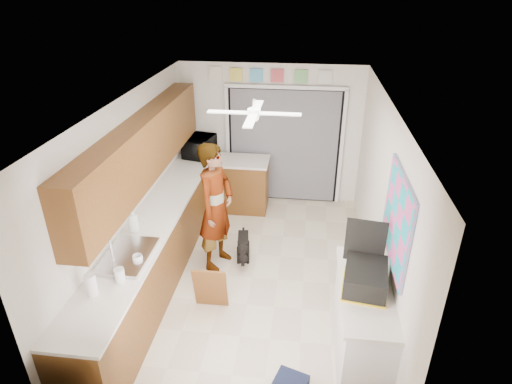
{
  "coord_description": "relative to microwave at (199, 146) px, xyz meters",
  "views": [
    {
      "loc": [
        0.65,
        -4.78,
        3.8
      ],
      "look_at": [
        0.0,
        0.4,
        1.15
      ],
      "focal_mm": 30.0,
      "sensor_mm": 36.0,
      "label": 1
    }
  ],
  "objects": [
    {
      "name": "floor",
      "position": [
        1.22,
        -2.12,
        -1.11
      ],
      "size": [
        5.0,
        5.0,
        0.0
      ],
      "primitive_type": "plane",
      "color": "beige",
      "rests_on": "ground"
    },
    {
      "name": "ceiling",
      "position": [
        1.22,
        -2.12,
        1.39
      ],
      "size": [
        5.0,
        5.0,
        0.0
      ],
      "primitive_type": "plane",
      "rotation": [
        3.14,
        0.0,
        0.0
      ],
      "color": "white",
      "rests_on": "ground"
    },
    {
      "name": "wall_back",
      "position": [
        1.22,
        0.38,
        0.14
      ],
      "size": [
        3.2,
        0.0,
        3.2
      ],
      "primitive_type": "plane",
      "rotation": [
        1.57,
        0.0,
        0.0
      ],
      "color": "white",
      "rests_on": "ground"
    },
    {
      "name": "wall_front",
      "position": [
        1.22,
        -4.62,
        0.14
      ],
      "size": [
        3.2,
        0.0,
        3.2
      ],
      "primitive_type": "plane",
      "rotation": [
        -1.57,
        0.0,
        0.0
      ],
      "color": "white",
      "rests_on": "ground"
    },
    {
      "name": "wall_left",
      "position": [
        -0.38,
        -2.12,
        0.14
      ],
      "size": [
        0.0,
        5.0,
        5.0
      ],
      "primitive_type": "plane",
      "rotation": [
        1.57,
        0.0,
        1.57
      ],
      "color": "white",
      "rests_on": "ground"
    },
    {
      "name": "wall_right",
      "position": [
        2.82,
        -2.12,
        0.14
      ],
      "size": [
        0.0,
        5.0,
        5.0
      ],
      "primitive_type": "plane",
      "rotation": [
        1.57,
        0.0,
        -1.57
      ],
      "color": "white",
      "rests_on": "ground"
    },
    {
      "name": "left_base_cabinets",
      "position": [
        -0.08,
        -2.12,
        -0.66
      ],
      "size": [
        0.6,
        4.8,
        0.9
      ],
      "primitive_type": "cube",
      "color": "brown",
      "rests_on": "floor"
    },
    {
      "name": "left_countertop",
      "position": [
        -0.07,
        -2.12,
        -0.19
      ],
      "size": [
        0.62,
        4.8,
        0.04
      ],
      "primitive_type": "cube",
      "color": "white",
      "rests_on": "left_base_cabinets"
    },
    {
      "name": "upper_cabinets",
      "position": [
        -0.22,
        -1.92,
        0.69
      ],
      "size": [
        0.32,
        4.0,
        0.8
      ],
      "primitive_type": "cube",
      "color": "brown",
      "rests_on": "wall_left"
    },
    {
      "name": "sink_basin",
      "position": [
        -0.07,
        -3.12,
        -0.15
      ],
      "size": [
        0.5,
        0.76,
        0.06
      ],
      "primitive_type": "cube",
      "color": "silver",
      "rests_on": "left_countertop"
    },
    {
      "name": "faucet",
      "position": [
        -0.26,
        -3.12,
        -0.06
      ],
      "size": [
        0.03,
        0.03,
        0.22
      ],
      "primitive_type": "cylinder",
      "color": "silver",
      "rests_on": "left_countertop"
    },
    {
      "name": "peninsula_base",
      "position": [
        0.72,
        -0.12,
        -0.66
      ],
      "size": [
        1.0,
        0.6,
        0.9
      ],
      "primitive_type": "cube",
      "color": "brown",
      "rests_on": "floor"
    },
    {
      "name": "peninsula_top",
      "position": [
        0.72,
        -0.12,
        -0.19
      ],
      "size": [
        1.04,
        0.64,
        0.04
      ],
      "primitive_type": "cube",
      "color": "white",
      "rests_on": "peninsula_base"
    },
    {
      "name": "back_opening_recess",
      "position": [
        1.47,
        0.35,
        -0.06
      ],
      "size": [
        2.0,
        0.06,
        2.1
      ],
      "primitive_type": "cube",
      "color": "black",
      "rests_on": "wall_back"
    },
    {
      "name": "curtain_panel",
      "position": [
        1.47,
        0.31,
        -0.06
      ],
      "size": [
        1.9,
        0.03,
        2.05
      ],
      "primitive_type": "cube",
      "color": "gray",
      "rests_on": "wall_back"
    },
    {
      "name": "door_trim_left",
      "position": [
        0.45,
        0.32,
        -0.06
      ],
      "size": [
        0.06,
        0.04,
        2.1
      ],
      "primitive_type": "cube",
      "color": "white",
      "rests_on": "wall_back"
    },
    {
      "name": "door_trim_right",
      "position": [
        2.49,
        0.32,
        -0.06
      ],
      "size": [
        0.06,
        0.04,
        2.1
      ],
      "primitive_type": "cube",
      "color": "white",
      "rests_on": "wall_back"
    },
    {
      "name": "door_trim_head",
      "position": [
        1.47,
        0.32,
        1.01
      ],
      "size": [
        2.1,
        0.04,
        0.06
      ],
      "primitive_type": "cube",
      "color": "white",
      "rests_on": "wall_back"
    },
    {
      "name": "header_frame_0",
      "position": [
        0.62,
        0.35,
        1.19
      ],
      "size": [
        0.22,
        0.02,
        0.22
      ],
      "primitive_type": "cube",
      "color": "#E4DC4C",
      "rests_on": "wall_back"
    },
    {
      "name": "header_frame_1",
      "position": [
        0.97,
        0.35,
        1.19
      ],
      "size": [
        0.22,
        0.02,
        0.22
      ],
      "primitive_type": "cube",
      "color": "#52AFDB",
      "rests_on": "wall_back"
    },
    {
      "name": "header_frame_2",
      "position": [
        1.32,
        0.35,
        1.19
      ],
      "size": [
        0.22,
        0.02,
        0.22
      ],
      "primitive_type": "cube",
      "color": "#C94B54",
      "rests_on": "wall_back"
    },
    {
      "name": "header_frame_3",
      "position": [
        1.72,
        0.35,
        1.19
      ],
      "size": [
        0.22,
        0.02,
        0.22
      ],
      "primitive_type": "cube",
      "color": "#6EBA6A",
      "rests_on": "wall_back"
    },
    {
      "name": "header_frame_4",
      "position": [
        2.12,
        0.35,
        1.19
      ],
      "size": [
        0.22,
        0.02,
        0.22
      ],
      "primitive_type": "cube",
      "color": "silver",
      "rests_on": "wall_back"
    },
    {
      "name": "route66_sign",
      "position": [
        0.27,
        0.35,
        1.19
      ],
      "size": [
        0.22,
        0.02,
        0.26
      ],
      "primitive_type": "cube",
      "color": "silver",
      "rests_on": "wall_back"
    },
    {
      "name": "right_counter_base",
      "position": [
        2.57,
        -3.32,
        -0.66
      ],
      "size": [
        0.5,
        1.4,
        0.9
      ],
      "primitive_type": "cube",
      "color": "white",
      "rests_on": "floor"
    },
    {
      "name": "right_counter_top",
      "position": [
        2.56,
        -3.32,
        -0.19
      ],
      "size": [
        0.54,
        1.44,
        0.04
      ],
      "primitive_type": "cube",
      "color": "white",
      "rests_on": "right_counter_base"
    },
    {
      "name": "abstract_painting",
      "position": [
        2.8,
        -3.12,
        0.54
      ],
      "size": [
        0.03,
        1.15,
        0.95
      ],
      "primitive_type": "cube",
      "color": "#E0529F",
      "rests_on": "wall_right"
    },
    {
      "name": "ceiling_fan",
      "position": [
        1.22,
        -1.92,
        1.21
      ],
      "size": [
        1.14,
        1.14,
        0.24
      ],
      "primitive_type": "cube",
      "color": "white",
      "rests_on": "ceiling"
    },
    {
      "name": "microwave",
      "position": [
        0.0,
        0.0,
        0.0
      ],
      "size": [
        0.54,
        0.69,
        0.34
      ],
      "primitive_type": "imported",
      "rotation": [
        0.0,
        0.0,
        1.36
      ],
      "color": "black",
      "rests_on": "left_countertop"
    },
    {
      "name": "soap_bottle",
      "position": [
        -0.2,
        -2.58,
        0.0
      ],
      "size": [
        0.13,
        0.13,
        0.34
      ],
      "primitive_type": "imported",
      "rotation": [
        0.0,
        0.0,
        -0.0
      ],
      "color": "silver",
      "rests_on": "left_countertop"
    },
    {
      "name": "cup",
      "position": [
        0.07,
        -3.19,
        -0.12
      ],
      "size": [
        0.14,
        0.14,
        0.09
      ],
      "primitive_type": "imported",
      "rotation": [
        0.0,
        0.0,
        0.21
      ],
      "color": "white",
      "rests_on": "left_countertop"
    },
    {
      "name": "jar_a",
      "position": [
        0.01,
        -3.53,
        -0.09
      ],
      "size": [
        0.14,
        0.14,
        0.15
      ],
      "primitive_type": "cylinder",
      "rotation": [
        0.0,
        0.0,
        0.31
      ],
      "color": "silver",
      "rests_on": "left_countertop"
    },
    {
      "name": "paper_towel_roll",
      "position": [
        -0.17,
        -3.77,
        -0.05
      ],
      "size": [
        0.12,
        0.12,
        0.24
      ],
      "primitive_type": "cylinder",
      "rotation": [
        0.0,
        0.0,
        -0.13
      ],
      "color": "white",
      "rests_on": "left_countertop"
    },
    {
      "name": "suitcase",
      "position": [
        2.54,
        -3.32,
        -0.05
      ],
      "size": [
        0.49,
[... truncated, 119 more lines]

